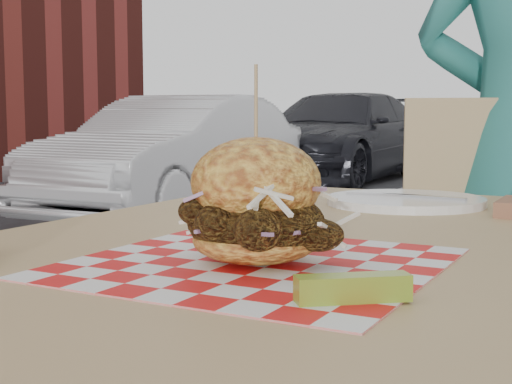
# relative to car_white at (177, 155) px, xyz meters

# --- Properties ---
(car_white) EXTENTS (1.36, 3.40, 1.10)m
(car_white) POSITION_rel_car_white_xyz_m (0.00, 0.00, 0.00)
(car_white) COLOR silver
(car_white) RESTS_ON ground
(car_dark) EXTENTS (1.81, 4.31, 1.24)m
(car_dark) POSITION_rel_car_white_xyz_m (-0.00, 4.03, 0.07)
(car_dark) COLOR black
(car_dark) RESTS_ON ground
(patio_table) EXTENTS (0.80, 1.20, 0.75)m
(patio_table) POSITION_rel_car_white_xyz_m (3.36, -4.59, 0.12)
(patio_table) COLOR tan
(patio_table) RESTS_ON ground
(patio_chair) EXTENTS (0.54, 0.54, 0.95)m
(patio_chair) POSITION_rel_car_white_xyz_m (3.33, -3.58, 0.00)
(patio_chair) COLOR tan
(patio_chair) RESTS_ON ground
(paper_liner) EXTENTS (0.36, 0.36, 0.00)m
(paper_liner) POSITION_rel_car_white_xyz_m (3.37, -4.77, 0.20)
(paper_liner) COLOR red
(paper_liner) RESTS_ON patio_table
(sandwich) EXTENTS (0.18, 0.18, 0.20)m
(sandwich) POSITION_rel_car_white_xyz_m (3.37, -4.77, 0.26)
(sandwich) COLOR #F0B543
(sandwich) RESTS_ON paper_liner
(pickle_spear) EXTENTS (0.09, 0.08, 0.02)m
(pickle_spear) POSITION_rel_car_white_xyz_m (3.51, -4.87, 0.21)
(pickle_spear) COLOR olive
(pickle_spear) RESTS_ON paper_liner
(place_setting) EXTENTS (0.27, 0.27, 0.02)m
(place_setting) POSITION_rel_car_white_xyz_m (3.36, -4.21, 0.21)
(place_setting) COLOR white
(place_setting) RESTS_ON patio_table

